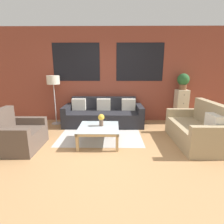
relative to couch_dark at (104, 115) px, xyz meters
The scene contains 11 objects.
ground_plane 1.98m from the couch_dark, 86.28° to the right, with size 16.00×16.00×0.00m, color #AD7F51.
wall_back_brick 1.23m from the couch_dark, 75.33° to the left, with size 8.40×0.09×2.80m.
rug 0.81m from the couch_dark, 91.80° to the right, with size 1.99×1.72×0.00m.
couch_dark is the anchor object (origin of this frame).
settee_vintage 2.51m from the couch_dark, 32.66° to the right, with size 0.80×1.54×0.92m.
armchair_corner 2.34m from the couch_dark, 134.90° to the right, with size 0.80×0.94×0.84m.
coffee_table 1.38m from the couch_dark, 91.00° to the right, with size 0.86×0.86×0.38m.
floor_lamp 1.71m from the couch_dark, behind, with size 0.36×0.36×1.42m.
drawer_cabinet 2.36m from the couch_dark, ahead, with size 0.34×0.37×1.00m.
potted_plant 2.55m from the couch_dark, ahead, with size 0.34×0.34×0.47m.
flower_vase 1.33m from the couch_dark, 88.74° to the right, with size 0.14×0.14×0.26m.
Camera 1 is at (0.18, -3.02, 1.59)m, focal length 28.00 mm.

